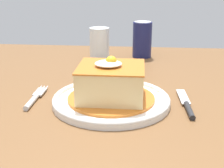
# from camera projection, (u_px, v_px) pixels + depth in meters

# --- Properties ---
(dining_table) EXTENTS (1.31, 1.09, 0.76)m
(dining_table) POSITION_uv_depth(u_px,v_px,m) (131.00, 132.00, 0.78)
(dining_table) COLOR brown
(dining_table) RESTS_ON ground_plane
(main_plate) EXTENTS (0.27, 0.27, 0.02)m
(main_plate) POSITION_uv_depth(u_px,v_px,m) (111.00, 100.00, 0.71)
(main_plate) COLOR white
(main_plate) RESTS_ON dining_table
(sandwich_meal) EXTENTS (0.20, 0.20, 0.10)m
(sandwich_meal) POSITION_uv_depth(u_px,v_px,m) (111.00, 83.00, 0.70)
(sandwich_meal) COLOR #C66B23
(sandwich_meal) RESTS_ON main_plate
(fork) EXTENTS (0.02, 0.14, 0.01)m
(fork) POSITION_uv_depth(u_px,v_px,m) (34.00, 98.00, 0.73)
(fork) COLOR silver
(fork) RESTS_ON dining_table
(knife) EXTENTS (0.02, 0.17, 0.01)m
(knife) POSITION_uv_depth(u_px,v_px,m) (187.00, 106.00, 0.68)
(knife) COLOR #262628
(knife) RESTS_ON dining_table
(soda_can) EXTENTS (0.07, 0.07, 0.12)m
(soda_can) POSITION_uv_depth(u_px,v_px,m) (142.00, 39.00, 1.09)
(soda_can) COLOR #191E51
(soda_can) RESTS_ON dining_table
(drinking_glass) EXTENTS (0.07, 0.07, 0.10)m
(drinking_glass) POSITION_uv_depth(u_px,v_px,m) (99.00, 45.00, 1.08)
(drinking_glass) COLOR #3F2314
(drinking_glass) RESTS_ON dining_table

